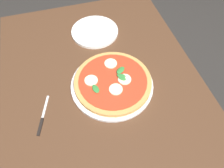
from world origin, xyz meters
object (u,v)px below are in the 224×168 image
at_px(dining_table, 106,105).
at_px(knife, 42,120).
at_px(serving_tray, 112,85).
at_px(plate_white, 95,31).
at_px(pizza, 113,81).

distance_m(dining_table, knife, 0.30).
bearing_deg(serving_tray, dining_table, 125.05).
bearing_deg(plate_white, dining_table, 173.27).
height_order(serving_tray, knife, serving_tray).
xyz_separation_m(pizza, plate_white, (0.34, -0.00, -0.02)).
bearing_deg(dining_table, serving_tray, -54.95).
distance_m(dining_table, serving_tray, 0.13).
bearing_deg(dining_table, plate_white, -6.73).
distance_m(serving_tray, plate_white, 0.34).
height_order(dining_table, serving_tray, serving_tray).
xyz_separation_m(plate_white, knife, (-0.43, 0.31, -0.00)).
bearing_deg(serving_tray, plate_white, -1.24).
height_order(dining_table, pizza, pizza).
xyz_separation_m(dining_table, knife, (-0.06, 0.27, 0.11)).
bearing_deg(plate_white, knife, 143.97).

